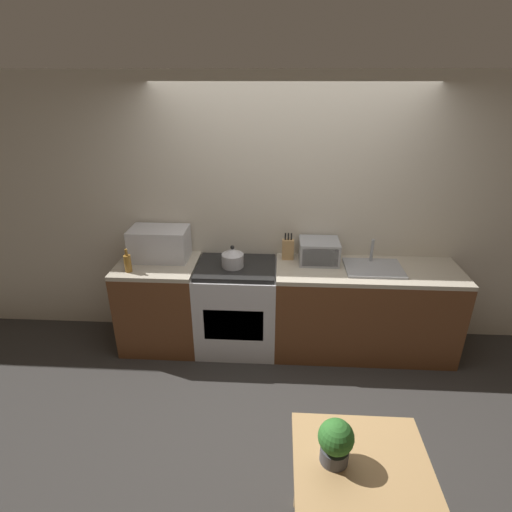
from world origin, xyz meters
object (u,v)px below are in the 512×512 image
at_px(stove_range, 237,307).
at_px(kettle, 233,258).
at_px(microwave, 160,244).
at_px(dining_table, 359,477).
at_px(bottle, 128,263).
at_px(toaster_oven, 319,251).

distance_m(stove_range, kettle, 0.54).
height_order(stove_range, microwave, microwave).
bearing_deg(microwave, dining_table, -52.02).
relative_size(kettle, bottle, 0.96).
height_order(stove_range, toaster_oven, toaster_oven).
distance_m(bottle, dining_table, 2.55).
bearing_deg(toaster_oven, kettle, -169.53).
bearing_deg(bottle, microwave, 54.14).
height_order(kettle, dining_table, kettle).
xyz_separation_m(kettle, toaster_oven, (0.81, 0.15, 0.02)).
distance_m(stove_range, dining_table, 2.11).
distance_m(bottle, toaster_oven, 1.78).
bearing_deg(dining_table, bottle, 136.12).
distance_m(stove_range, microwave, 0.97).
bearing_deg(toaster_oven, bottle, -169.88).
height_order(bottle, toaster_oven, bottle).
relative_size(microwave, toaster_oven, 1.47).
height_order(kettle, toaster_oven, toaster_oven).
height_order(stove_range, kettle, kettle).
bearing_deg(stove_range, toaster_oven, 9.75).
bearing_deg(dining_table, kettle, 114.59).
bearing_deg(kettle, dining_table, -65.41).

